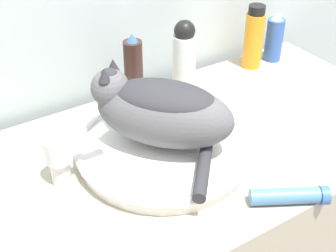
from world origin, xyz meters
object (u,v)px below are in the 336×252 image
(cat, at_px, (160,109))
(cream_tube, at_px, (290,196))
(hairspray_can_black, at_px, (134,72))
(faucet, at_px, (63,155))
(lotion_bottle_white, at_px, (184,56))
(spray_bottle_trigger, at_px, (274,38))
(shampoo_bottle_tall, at_px, (254,38))

(cat, relative_size, cream_tube, 2.44)
(cat, relative_size, hairspray_can_black, 1.89)
(cream_tube, bearing_deg, faucet, 139.27)
(faucet, height_order, cream_tube, faucet)
(cat, relative_size, lotion_bottle_white, 1.89)
(lotion_bottle_white, relative_size, spray_bottle_trigger, 1.32)
(shampoo_bottle_tall, relative_size, hairspray_can_black, 0.95)
(spray_bottle_trigger, bearing_deg, hairspray_can_black, 180.00)
(spray_bottle_trigger, height_order, cream_tube, spray_bottle_trigger)
(faucet, bearing_deg, shampoo_bottle_tall, 26.17)
(shampoo_bottle_tall, height_order, spray_bottle_trigger, shampoo_bottle_tall)
(lotion_bottle_white, xyz_separation_m, cream_tube, (-0.07, -0.51, -0.09))
(faucet, height_order, hairspray_can_black, hairspray_can_black)
(spray_bottle_trigger, xyz_separation_m, cream_tube, (-0.42, -0.51, -0.05))
(cat, height_order, cream_tube, cat)
(faucet, relative_size, cream_tube, 0.89)
(cat, height_order, lotion_bottle_white, cat)
(faucet, xyz_separation_m, hairspray_can_black, (0.28, 0.20, 0.03))
(spray_bottle_trigger, relative_size, hairspray_can_black, 0.76)
(shampoo_bottle_tall, xyz_separation_m, spray_bottle_trigger, (0.09, 0.00, -0.02))
(shampoo_bottle_tall, distance_m, hairspray_can_black, 0.42)
(faucet, relative_size, spray_bottle_trigger, 0.91)
(cream_tube, bearing_deg, spray_bottle_trigger, 50.70)
(hairspray_can_black, bearing_deg, spray_bottle_trigger, 0.00)
(cat, distance_m, shampoo_bottle_tall, 0.53)
(faucet, relative_size, shampoo_bottle_tall, 0.73)
(faucet, height_order, lotion_bottle_white, lotion_bottle_white)
(spray_bottle_trigger, bearing_deg, shampoo_bottle_tall, 180.00)
(faucet, bearing_deg, cat, 1.16)
(hairspray_can_black, distance_m, cream_tube, 0.52)
(cat, bearing_deg, shampoo_bottle_tall, -104.41)
(cat, height_order, shampoo_bottle_tall, cat)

